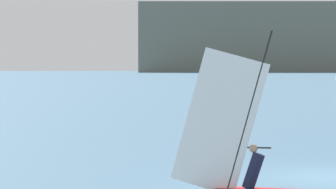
% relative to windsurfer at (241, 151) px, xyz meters
% --- Properties ---
extents(windsurfer, '(3.81, 1.17, 4.29)m').
position_rel_windsurfer_xyz_m(windsurfer, '(0.00, 0.00, 0.00)').
color(windsurfer, red).
rests_on(windsurfer, ground_plane).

